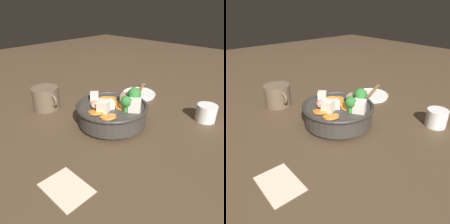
# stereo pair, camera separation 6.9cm
# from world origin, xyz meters

# --- Properties ---
(ground_plane) EXTENTS (3.00, 3.00, 0.00)m
(ground_plane) POSITION_xyz_m (0.00, 0.00, 0.00)
(ground_plane) COLOR #4C3826
(stirfry_bowl) EXTENTS (0.23, 0.23, 0.12)m
(stirfry_bowl) POSITION_xyz_m (0.00, 0.00, 0.05)
(stirfry_bowl) COLOR #38332D
(stirfry_bowl) RESTS_ON ground_plane
(side_saucer) EXTENTS (0.14, 0.14, 0.01)m
(side_saucer) POSITION_xyz_m (-0.08, 0.25, 0.01)
(side_saucer) COLOR white
(side_saucer) RESTS_ON ground_plane
(tea_cup) EXTENTS (0.06, 0.06, 0.06)m
(tea_cup) POSITION_xyz_m (0.21, 0.23, 0.03)
(tea_cup) COLOR white
(tea_cup) RESTS_ON ground_plane
(dark_mug) EXTENTS (0.12, 0.10, 0.08)m
(dark_mug) POSITION_xyz_m (-0.26, -0.08, 0.04)
(dark_mug) COLOR brown
(dark_mug) RESTS_ON ground_plane
(napkin) EXTENTS (0.11, 0.08, 0.00)m
(napkin) POSITION_xyz_m (0.12, -0.27, 0.00)
(napkin) COLOR beige
(napkin) RESTS_ON ground_plane
(chopsticks_pair) EXTENTS (0.10, 0.20, 0.01)m
(chopsticks_pair) POSITION_xyz_m (-0.08, 0.25, 0.02)
(chopsticks_pair) COLOR olive
(chopsticks_pair) RESTS_ON side_saucer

